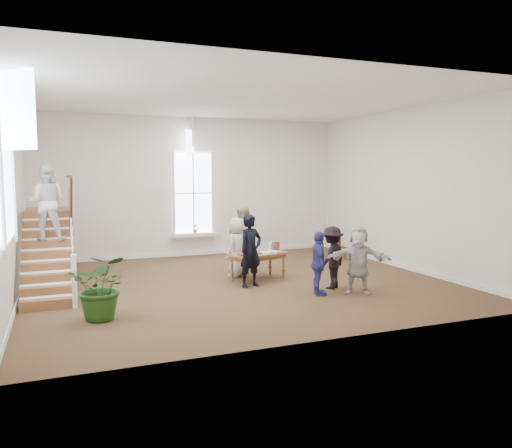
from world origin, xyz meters
name	(u,v)px	position (x,y,z in m)	size (l,w,h in m)	color
ground	(239,283)	(0.00, 0.00, 0.00)	(10.00, 10.00, 0.00)	#402819
room_shell	(194,243)	(0.00, 4.39, 0.40)	(10.49, 10.00, 10.00)	silver
staircase	(48,222)	(-4.34, 0.75, 1.62)	(1.10, 4.10, 2.92)	brown
library_table	(258,256)	(0.57, 0.17, 0.61)	(1.62, 1.14, 0.75)	brown
police_officer	(251,251)	(0.12, -0.48, 0.87)	(0.64, 0.42, 1.74)	black
elderly_woman	(237,247)	(0.22, 0.77, 0.78)	(0.76, 0.49, 1.55)	#B8B5AA
person_yellow	(242,239)	(0.52, 1.27, 0.92)	(0.90, 0.70, 1.84)	#C8BB7D
woman_cluster_a	(319,263)	(1.24, -1.80, 0.71)	(0.84, 0.35, 1.43)	navy
woman_cluster_b	(332,258)	(1.84, -1.35, 0.74)	(0.95, 0.55, 1.48)	black
woman_cluster_c	(358,260)	(2.14, -2.00, 0.77)	(1.43, 0.46, 1.54)	beige
floor_plant	(102,287)	(-3.40, -1.96, 0.62)	(1.12, 0.97, 1.25)	#1D3E13
side_chair	(337,245)	(4.00, 2.03, 0.47)	(0.38, 0.38, 0.85)	#36190E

